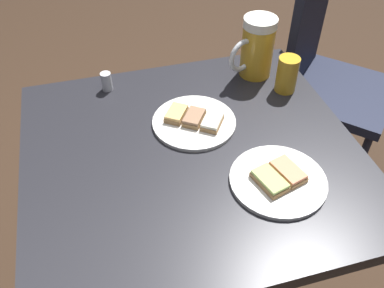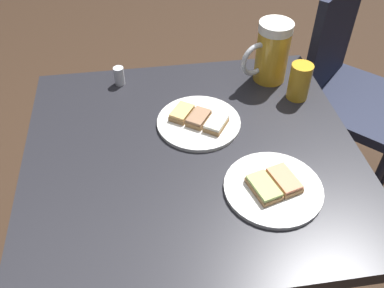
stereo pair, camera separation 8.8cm
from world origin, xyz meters
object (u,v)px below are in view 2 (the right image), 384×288
beer_mug (271,52)px  plate_far (273,187)px  beer_glass_small (300,82)px  cafe_chair (349,87)px  plate_near (199,121)px  salt_shaker (119,76)px

beer_mug → plate_far: bearing=-14.3°
plate_far → beer_glass_small: bearing=153.0°
beer_mug → cafe_chair: beer_mug is taller
beer_mug → cafe_chair: 0.52m
beer_mug → beer_glass_small: size_ratio=1.72×
plate_far → beer_mug: bearing=165.7°
beer_mug → beer_glass_small: beer_mug is taller
plate_near → beer_glass_small: 0.30m
plate_far → beer_glass_small: size_ratio=2.11×
plate_near → cafe_chair: cafe_chair is taller
plate_far → cafe_chair: cafe_chair is taller
beer_glass_small → cafe_chair: cafe_chair is taller
plate_far → plate_near: bearing=-152.6°
plate_near → cafe_chair: (-0.36, 0.62, -0.21)m
salt_shaker → plate_far: bearing=35.5°
beer_glass_small → plate_far: bearing=-27.0°
salt_shaker → cafe_chair: size_ratio=0.06×
plate_near → cafe_chair: bearing=119.8°
plate_far → cafe_chair: 0.80m
cafe_chair → plate_near: bearing=-14.3°
plate_far → beer_mug: (-0.41, 0.10, 0.08)m
plate_near → plate_far: 0.27m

